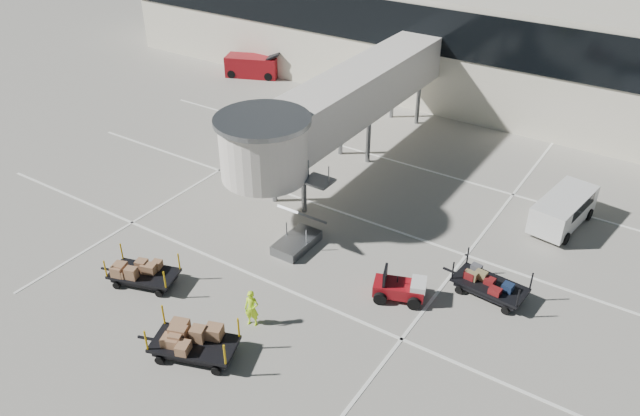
% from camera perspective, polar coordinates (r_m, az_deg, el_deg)
% --- Properties ---
extents(ground, '(140.00, 140.00, 0.00)m').
position_cam_1_polar(ground, '(27.59, -5.79, -9.52)').
color(ground, '#A6A194').
rests_on(ground, ground).
extents(lane_markings, '(40.00, 30.00, 0.02)m').
position_cam_1_polar(lane_markings, '(34.05, 3.06, -0.41)').
color(lane_markings, white).
rests_on(lane_markings, ground).
extents(terminal, '(64.00, 12.11, 15.20)m').
position_cam_1_polar(terminal, '(49.75, 16.12, 14.25)').
color(terminal, beige).
rests_on(terminal, ground).
extents(jet_bridge, '(5.70, 20.40, 6.03)m').
position_cam_1_polar(jet_bridge, '(35.82, 1.08, 9.06)').
color(jet_bridge, silver).
rests_on(jet_bridge, ground).
extents(baggage_tug, '(2.51, 2.09, 1.50)m').
position_cam_1_polar(baggage_tug, '(28.10, 7.36, -7.29)').
color(baggage_tug, maroon).
rests_on(baggage_tug, ground).
extents(suitcase_cart, '(3.99, 1.87, 1.54)m').
position_cam_1_polar(suitcase_cart, '(29.04, 15.25, -6.87)').
color(suitcase_cart, black).
rests_on(suitcase_cart, ground).
extents(box_cart_near, '(4.21, 2.72, 1.63)m').
position_cam_1_polar(box_cart_near, '(25.60, -11.25, -12.15)').
color(box_cart_near, black).
rests_on(box_cart_near, ground).
extents(box_cart_far, '(3.86, 2.40, 1.49)m').
position_cam_1_polar(box_cart_far, '(29.86, -15.87, -5.65)').
color(box_cart_far, black).
rests_on(box_cart_far, ground).
extents(ground_worker, '(0.72, 0.59, 1.71)m').
position_cam_1_polar(ground_worker, '(26.53, -6.26, -9.11)').
color(ground_worker, '#B6F019').
rests_on(ground_worker, ground).
extents(minivan, '(2.53, 4.77, 1.73)m').
position_cam_1_polar(minivan, '(34.93, 21.45, 0.06)').
color(minivan, silver).
rests_on(minivan, ground).
extents(belt_loader, '(4.91, 3.30, 2.22)m').
position_cam_1_polar(belt_loader, '(53.40, -6.17, 12.77)').
color(belt_loader, maroon).
rests_on(belt_loader, ground).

